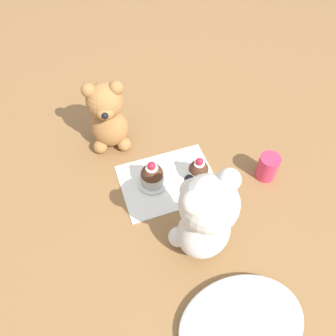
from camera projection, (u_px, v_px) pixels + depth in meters
name	position (u px, v px, depth m)	size (l,w,h in m)	color
ground_plane	(168.00, 181.00, 0.82)	(4.00, 4.00, 0.00)	olive
knitted_placemat	(168.00, 181.00, 0.82)	(0.23, 0.17, 0.01)	silver
tulle_cloth	(242.00, 324.00, 0.61)	(0.24, 0.18, 0.03)	white
teddy_bear_cream	(205.00, 218.00, 0.63)	(0.14, 0.14, 0.24)	silver
teddy_bear_tan	(108.00, 117.00, 0.82)	(0.11, 0.11, 0.20)	#A3703D
cupcake_near_cream_bear	(198.00, 171.00, 0.80)	(0.05, 0.05, 0.07)	#B2ADA3
saucer_plate	(153.00, 181.00, 0.81)	(0.08, 0.08, 0.01)	silver
cupcake_near_tan_bear	(152.00, 175.00, 0.79)	(0.06, 0.06, 0.07)	#B2ADA3
juice_glass	(267.00, 167.00, 0.81)	(0.05, 0.05, 0.07)	#DB3356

